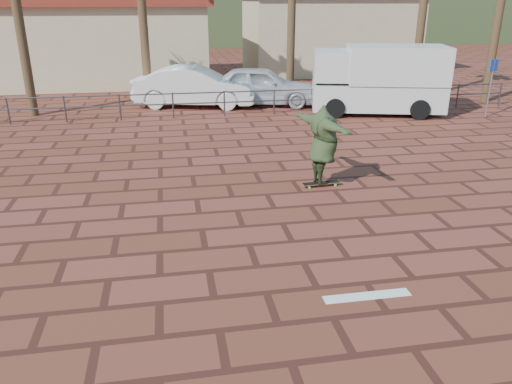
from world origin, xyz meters
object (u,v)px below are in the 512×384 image
Objects in this scene: skateboarder at (323,145)px; car_white at (195,87)px; campervan at (379,78)px; car_silver at (261,86)px; longboard at (321,183)px.

car_white is at bearing -3.57° from skateboarder.
campervan reaches higher than car_white.
campervan is 5.05m from car_silver.
longboard is 10.79m from car_white.
car_white is at bearing 101.57° from car_silver.
skateboarder is at bearing -153.10° from car_white.
car_white reaches higher than longboard.
skateboarder is at bearing -168.35° from car_silver.
campervan is at bearing -96.48° from car_white.
skateboarder is 10.38m from car_silver.
longboard is 10.41m from car_silver.
longboard is 0.18× the size of campervan.
car_silver is 0.95× the size of car_white.
skateboarder reaches higher than car_silver.
campervan is at bearing 54.08° from longboard.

